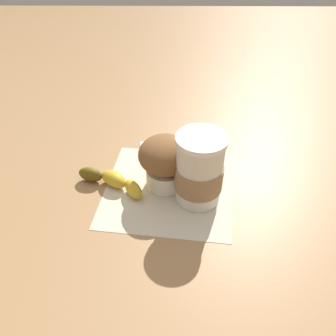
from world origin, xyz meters
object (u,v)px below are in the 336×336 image
(sugar_packet, at_px, (150,145))
(muffin, at_px, (165,160))
(coffee_cup, at_px, (199,171))
(banana, at_px, (112,180))

(sugar_packet, bearing_deg, muffin, 105.50)
(coffee_cup, relative_size, muffin, 1.28)
(sugar_packet, bearing_deg, banana, 64.33)
(coffee_cup, xyz_separation_m, sugar_packet, (0.10, -0.18, -0.07))
(banana, bearing_deg, coffee_cup, 170.13)
(muffin, distance_m, banana, 0.12)
(coffee_cup, distance_m, muffin, 0.08)
(muffin, bearing_deg, banana, 4.39)
(banana, relative_size, sugar_packet, 2.96)
(coffee_cup, height_order, banana, coffee_cup)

